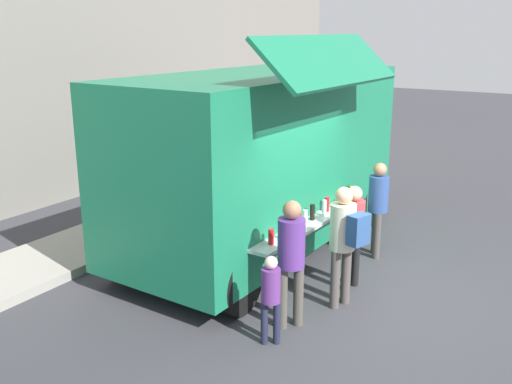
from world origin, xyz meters
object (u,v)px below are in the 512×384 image
at_px(customer_front_ordering, 353,228).
at_px(customer_rear_waiting, 291,253).
at_px(food_truck_main, 262,157).
at_px(customer_mid_with_backpack, 345,235).
at_px(trash_bin, 262,166).
at_px(customer_extra_browsing, 378,201).
at_px(child_near_queue, 271,292).

height_order(customer_front_ordering, customer_rear_waiting, customer_rear_waiting).
xyz_separation_m(food_truck_main, customer_front_ordering, (-0.64, -1.97, -0.72)).
distance_m(food_truck_main, customer_mid_with_backpack, 2.53).
height_order(trash_bin, customer_mid_with_backpack, customer_mid_with_backpack).
bearing_deg(customer_mid_with_backpack, trash_bin, -31.59).
height_order(food_truck_main, customer_mid_with_backpack, food_truck_main).
distance_m(food_truck_main, customer_rear_waiting, 2.85).
xyz_separation_m(food_truck_main, customer_extra_browsing, (0.75, -1.83, -0.69)).
distance_m(customer_front_ordering, customer_rear_waiting, 1.53).
bearing_deg(customer_front_ordering, customer_extra_browsing, -73.53).
xyz_separation_m(customer_front_ordering, customer_rear_waiting, (-1.51, 0.21, 0.08)).
bearing_deg(customer_rear_waiting, trash_bin, -17.98).
distance_m(trash_bin, customer_extra_browsing, 5.18).
height_order(customer_front_ordering, customer_extra_browsing, customer_extra_browsing).
relative_size(customer_front_ordering, child_near_queue, 1.36).
bearing_deg(customer_extra_browsing, food_truck_main, -4.88).
bearing_deg(child_near_queue, food_truck_main, -0.34).
relative_size(customer_rear_waiting, customer_extra_browsing, 1.05).
distance_m(food_truck_main, trash_bin, 4.62).
bearing_deg(customer_mid_with_backpack, food_truck_main, -13.91).
relative_size(customer_mid_with_backpack, customer_rear_waiting, 1.01).
bearing_deg(customer_front_ordering, customer_mid_with_backpack, 113.05).
relative_size(trash_bin, customer_mid_with_backpack, 0.51).
xyz_separation_m(trash_bin, customer_front_ordering, (-4.44, -4.29, 0.51)).
relative_size(food_truck_main, child_near_queue, 5.00).
distance_m(food_truck_main, customer_extra_browsing, 2.10).
height_order(food_truck_main, child_near_queue, food_truck_main).
distance_m(customer_mid_with_backpack, child_near_queue, 1.48).
xyz_separation_m(food_truck_main, child_near_queue, (-2.67, -1.76, -0.98)).
distance_m(trash_bin, customer_front_ordering, 6.19).
height_order(customer_mid_with_backpack, customer_extra_browsing, customer_mid_with_backpack).
bearing_deg(trash_bin, customer_extra_browsing, -126.31).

